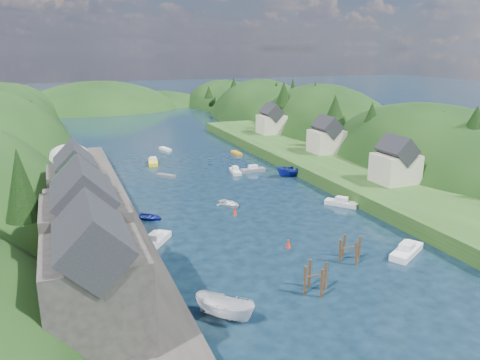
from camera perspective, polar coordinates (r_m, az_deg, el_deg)
name	(u,v)px	position (r m, az deg, el deg)	size (l,w,h in m)	color
ground	(202,172)	(99.26, -4.68, 0.97)	(600.00, 600.00, 0.00)	black
hillside_right	(322,162)	(141.49, 10.00, 2.16)	(36.00, 245.56, 48.00)	black
far_hills	(125,130)	(220.82, -13.86, 5.88)	(103.00, 68.00, 44.00)	black
hill_trees	(186,111)	(110.44, -6.62, 8.32)	(90.97, 151.43, 12.24)	black
quay_left	(97,234)	(66.59, -17.02, -6.29)	(12.00, 110.00, 2.00)	#2D2B28
terrace_left_grass	(41,240)	(66.48, -23.08, -6.70)	(12.00, 110.00, 2.50)	#234719
quayside_buildings	(85,228)	(51.63, -18.41, -5.62)	(8.00, 35.84, 12.90)	#2D2B28
boat_sheds	(72,172)	(83.36, -19.79, 0.96)	(7.00, 21.00, 7.50)	#2D2D30
terrace_right	(329,167)	(100.32, 10.82, 1.61)	(16.00, 120.00, 2.40)	#234719
right_bank_cottages	(322,137)	(107.81, 9.95, 5.15)	(9.00, 59.24, 8.41)	beige
piling_cluster_near	(315,280)	(51.68, 9.18, -11.98)	(3.01, 2.83, 3.77)	#382314
piling_cluster_far	(350,251)	(59.57, 13.24, -8.45)	(3.26, 3.04, 3.53)	#382314
channel_buoy_near	(288,244)	(62.19, 5.92, -7.76)	(0.70, 0.70, 1.10)	red
channel_buoy_far	(235,212)	(73.65, -0.64, -3.87)	(0.70, 0.70, 1.10)	red
moored_boats	(244,203)	(76.91, 0.44, -2.82)	(38.55, 84.53, 2.51)	#53575E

